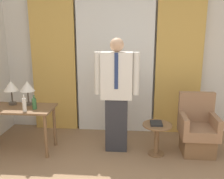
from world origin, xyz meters
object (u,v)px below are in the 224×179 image
Objects in this scene: table_lamp_left at (11,87)px; person at (117,92)px; table_lamp_right at (27,87)px; bottle_by_lamp at (34,103)px; bottle_near_edge at (24,105)px; armchair at (197,131)px; desk at (18,114)px; book at (156,123)px; side_table at (157,134)px.

person reaches higher than table_lamp_left.
table_lamp_right reaches higher than bottle_by_lamp.
table_lamp_right is (0.27, 0.00, 0.00)m from table_lamp_left.
table_lamp_left is 0.27m from table_lamp_right.
armchair is (2.65, 0.34, -0.48)m from bottle_near_edge.
person is (1.36, 0.32, 0.15)m from bottle_near_edge.
table_lamp_right is 2.80m from armchair.
book is at bearing 0.84° from desk.
bottle_near_edge is 0.14× the size of person.
armchair reaches higher than desk.
armchair reaches higher than side_table.
person is at bearing 13.09° from bottle_near_edge.
table_lamp_right is 2.12m from book.
bottle_near_edge is (0.07, -0.31, -0.19)m from table_lamp_right.
bottle_near_edge is (0.34, -0.31, -0.19)m from table_lamp_left.
armchair reaches higher than bottle_by_lamp.
table_lamp_left is (-0.14, 0.14, 0.41)m from desk.
bottle_by_lamp is 2.59m from armchair.
armchair is (2.85, 0.17, -0.26)m from desk.
bottle_by_lamp is 0.42× the size of side_table.
bottle_near_edge reaches higher than bottle_by_lamp.
bottle_near_edge is at bearing -132.59° from bottle_by_lamp.
person is (1.43, 0.01, -0.04)m from table_lamp_right.
bottle_near_edge is 0.27× the size of armchair.
person reaches higher than side_table.
table_lamp_left is 1.70m from person.
bottle_near_edge is (0.21, -0.17, 0.22)m from desk.
desk is 0.38m from bottle_by_lamp.
table_lamp_right reaches higher than desk.
table_lamp_left is 2.38m from book.
desk is 2.22m from side_table.
desk is 0.45m from table_lamp_right.
desk reaches higher than side_table.
person reaches higher than bottle_by_lamp.
desk is 2.94× the size of table_lamp_left.
side_table is (1.89, 0.09, -0.47)m from bottle_by_lamp.
book is (2.19, 0.03, -0.10)m from desk.
bottle_by_lamp reaches higher than book.
table_lamp_left is 0.53m from bottle_by_lamp.
desk is 1.62m from person.
desk is 1.22× the size of armchair.
bottle_near_edge is at bearing -172.60° from armchair.
table_lamp_right is 1.77× the size of book.
table_lamp_left is at bearing 134.31° from desk.
table_lamp_left is at bearing 177.37° from book.
desk is 2.94× the size of table_lamp_right.
bottle_near_edge is at bearing -174.09° from side_table.
table_lamp_right is 0.78× the size of side_table.
side_table is (-0.65, -0.14, -0.01)m from armchair.
side_table is at bearing 2.75° from bottle_by_lamp.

